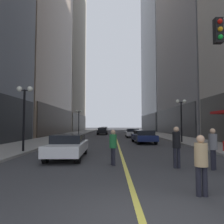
{
  "coord_description": "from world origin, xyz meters",
  "views": [
    {
      "loc": [
        -0.58,
        -3.93,
        1.86
      ],
      "look_at": [
        -0.59,
        32.95,
        4.16
      ],
      "focal_mm": 33.09,
      "sensor_mm": 36.0,
      "label": 1
    }
  ],
  "objects_px": {
    "pedestrian_in_green_parka": "(113,145)",
    "pedestrian_in_black_coat": "(177,144)",
    "car_silver": "(132,133)",
    "car_red": "(103,130)",
    "car_white": "(68,145)",
    "street_lamp_left_far": "(79,117)",
    "pedestrian_in_tan_trench": "(201,161)",
    "street_lamp_right_mid": "(181,111)",
    "car_black": "(103,131)",
    "pedestrian_in_grey_suit": "(213,146)",
    "car_navy": "(144,136)",
    "street_lamp_left_near": "(24,104)",
    "car_grey": "(104,129)"
  },
  "relations": [
    {
      "from": "pedestrian_in_green_parka",
      "to": "pedestrian_in_black_coat",
      "type": "distance_m",
      "value": 2.82
    },
    {
      "from": "car_silver",
      "to": "car_red",
      "type": "bearing_deg",
      "value": 108.03
    },
    {
      "from": "car_white",
      "to": "car_silver",
      "type": "bearing_deg",
      "value": 73.92
    },
    {
      "from": "car_silver",
      "to": "street_lamp_left_far",
      "type": "xyz_separation_m",
      "value": [
        -8.84,
        5.38,
        2.54
      ]
    },
    {
      "from": "car_white",
      "to": "pedestrian_in_tan_trench",
      "type": "distance_m",
      "value": 7.86
    },
    {
      "from": "street_lamp_left_far",
      "to": "street_lamp_right_mid",
      "type": "distance_m",
      "value": 19.99
    },
    {
      "from": "car_black",
      "to": "pedestrian_in_grey_suit",
      "type": "relative_size",
      "value": 2.43
    },
    {
      "from": "street_lamp_right_mid",
      "to": "car_navy",
      "type": "bearing_deg",
      "value": 174.86
    },
    {
      "from": "pedestrian_in_green_parka",
      "to": "street_lamp_left_near",
      "type": "bearing_deg",
      "value": 145.99
    },
    {
      "from": "car_black",
      "to": "pedestrian_in_tan_trench",
      "type": "bearing_deg",
      "value": -83.02
    },
    {
      "from": "pedestrian_in_green_parka",
      "to": "street_lamp_right_mid",
      "type": "height_order",
      "value": "street_lamp_right_mid"
    },
    {
      "from": "car_navy",
      "to": "street_lamp_left_far",
      "type": "distance_m",
      "value": 17.71
    },
    {
      "from": "pedestrian_in_black_coat",
      "to": "street_lamp_left_near",
      "type": "height_order",
      "value": "street_lamp_left_near"
    },
    {
      "from": "car_white",
      "to": "car_red",
      "type": "relative_size",
      "value": 0.94
    },
    {
      "from": "car_silver",
      "to": "car_black",
      "type": "height_order",
      "value": "same"
    },
    {
      "from": "pedestrian_in_grey_suit",
      "to": "street_lamp_left_far",
      "type": "distance_m",
      "value": 29.32
    },
    {
      "from": "pedestrian_in_black_coat",
      "to": "car_grey",
      "type": "bearing_deg",
      "value": 95.84
    },
    {
      "from": "car_navy",
      "to": "pedestrian_in_tan_trench",
      "type": "height_order",
      "value": "pedestrian_in_tan_trench"
    },
    {
      "from": "car_red",
      "to": "pedestrian_in_black_coat",
      "type": "distance_m",
      "value": 37.81
    },
    {
      "from": "pedestrian_in_green_parka",
      "to": "car_black",
      "type": "bearing_deg",
      "value": 93.58
    },
    {
      "from": "car_black",
      "to": "pedestrian_in_black_coat",
      "type": "xyz_separation_m",
      "value": [
        4.61,
        -30.47,
        0.32
      ]
    },
    {
      "from": "pedestrian_in_black_coat",
      "to": "street_lamp_left_near",
      "type": "xyz_separation_m",
      "value": [
        -8.62,
        4.6,
        2.21
      ]
    },
    {
      "from": "car_navy",
      "to": "car_grey",
      "type": "bearing_deg",
      "value": 98.46
    },
    {
      "from": "car_white",
      "to": "car_red",
      "type": "distance_m",
      "value": 34.79
    },
    {
      "from": "car_navy",
      "to": "car_red",
      "type": "distance_m",
      "value": 25.96
    },
    {
      "from": "car_silver",
      "to": "pedestrian_in_black_coat",
      "type": "xyz_separation_m",
      "value": [
        -0.22,
        -21.72,
        0.32
      ]
    },
    {
      "from": "pedestrian_in_green_parka",
      "to": "street_lamp_left_near",
      "type": "relative_size",
      "value": 0.37
    },
    {
      "from": "car_navy",
      "to": "pedestrian_in_black_coat",
      "type": "xyz_separation_m",
      "value": [
        -0.42,
        -12.08,
        0.32
      ]
    },
    {
      "from": "pedestrian_in_green_parka",
      "to": "pedestrian_in_tan_trench",
      "type": "xyz_separation_m",
      "value": [
        2.3,
        -4.15,
        -0.03
      ]
    },
    {
      "from": "car_navy",
      "to": "car_grey",
      "type": "distance_m",
      "value": 36.1
    },
    {
      "from": "car_red",
      "to": "car_grey",
      "type": "relative_size",
      "value": 1.18
    },
    {
      "from": "street_lamp_left_near",
      "to": "street_lamp_left_far",
      "type": "xyz_separation_m",
      "value": [
        0.0,
        22.49,
        0.0
      ]
    },
    {
      "from": "pedestrian_in_black_coat",
      "to": "pedestrian_in_tan_trench",
      "type": "xyz_separation_m",
      "value": [
        -0.45,
        -3.51,
        -0.12
      ]
    },
    {
      "from": "car_white",
      "to": "pedestrian_in_black_coat",
      "type": "height_order",
      "value": "pedestrian_in_black_coat"
    },
    {
      "from": "car_grey",
      "to": "pedestrian_in_grey_suit",
      "type": "distance_m",
      "value": 48.56
    },
    {
      "from": "car_white",
      "to": "car_silver",
      "type": "relative_size",
      "value": 0.99
    },
    {
      "from": "car_grey",
      "to": "pedestrian_in_black_coat",
      "type": "distance_m",
      "value": 48.03
    },
    {
      "from": "pedestrian_in_tan_trench",
      "to": "car_grey",
      "type": "bearing_deg",
      "value": 94.94
    },
    {
      "from": "car_black",
      "to": "car_navy",
      "type": "bearing_deg",
      "value": -74.7
    },
    {
      "from": "street_lamp_left_near",
      "to": "street_lamp_right_mid",
      "type": "xyz_separation_m",
      "value": [
        12.8,
        7.14,
        0.0
      ]
    },
    {
      "from": "pedestrian_in_tan_trench",
      "to": "street_lamp_left_far",
      "type": "bearing_deg",
      "value": 104.93
    },
    {
      "from": "car_navy",
      "to": "pedestrian_in_grey_suit",
      "type": "height_order",
      "value": "pedestrian_in_grey_suit"
    },
    {
      "from": "pedestrian_in_tan_trench",
      "to": "street_lamp_left_far",
      "type": "height_order",
      "value": "street_lamp_left_far"
    },
    {
      "from": "car_navy",
      "to": "car_black",
      "type": "relative_size",
      "value": 1.15
    },
    {
      "from": "car_silver",
      "to": "pedestrian_in_grey_suit",
      "type": "distance_m",
      "value": 22.12
    },
    {
      "from": "pedestrian_in_green_parka",
      "to": "car_white",
      "type": "bearing_deg",
      "value": 140.65
    },
    {
      "from": "car_red",
      "to": "car_grey",
      "type": "distance_m",
      "value": 10.3
    },
    {
      "from": "street_lamp_right_mid",
      "to": "car_silver",
      "type": "bearing_deg",
      "value": 111.67
    },
    {
      "from": "pedestrian_in_grey_suit",
      "to": "pedestrian_in_black_coat",
      "type": "distance_m",
      "value": 1.45
    },
    {
      "from": "car_grey",
      "to": "pedestrian_in_grey_suit",
      "type": "height_order",
      "value": "pedestrian_in_grey_suit"
    }
  ]
}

